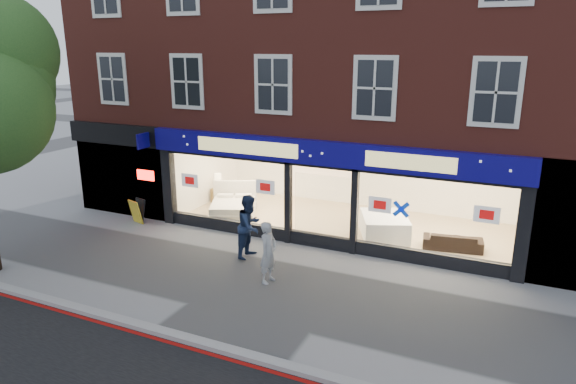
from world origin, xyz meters
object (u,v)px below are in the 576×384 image
Objects in this scene: pedestrian_grey at (268,252)px; pedestrian_blue at (250,226)px; display_bed at (233,207)px; sofa at (453,241)px; mattress_stack at (384,226)px; a_board at (138,211)px.

pedestrian_grey is 0.88× the size of pedestrian_blue.
sofa is (7.46, 0.01, -0.05)m from display_bed.
pedestrian_blue reaches higher than sofa.
pedestrian_grey is (-1.95, -4.20, 0.37)m from mattress_stack.
a_board reaches higher than mattress_stack.
pedestrian_blue is (-1.22, 1.26, 0.11)m from pedestrian_grey.
pedestrian_grey is at bearing -114.92° from mattress_stack.
display_bed is 3.56m from pedestrian_blue.
mattress_stack is 2.52× the size of a_board.
sofa is 10.36m from a_board.
pedestrian_blue is (4.92, -0.95, 0.50)m from a_board.
mattress_stack is 4.36m from pedestrian_blue.
display_bed is 7.46m from sofa.
mattress_stack is 1.14× the size of pedestrian_blue.
pedestrian_blue is (-5.28, -2.77, 0.58)m from sofa.
mattress_stack is at bearing -13.98° from sofa.
mattress_stack is at bearing -45.21° from pedestrian_blue.
display_bed is 1.38× the size of sofa.
display_bed is 2.81× the size of a_board.
pedestrian_blue is at bearing -137.19° from mattress_stack.
sofa is (2.10, -0.18, -0.09)m from mattress_stack.
sofa is at bearing -60.36° from pedestrian_blue.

